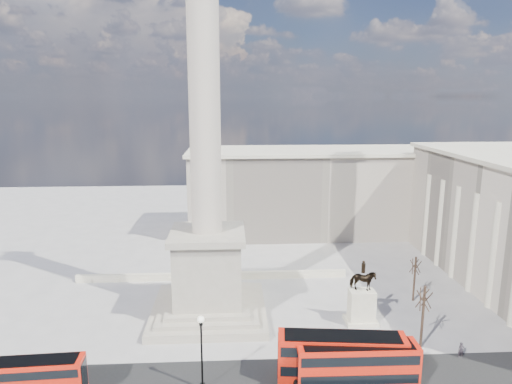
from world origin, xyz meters
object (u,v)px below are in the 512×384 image
object	(u,v)px
victorian_lamp	(202,347)
pedestrian_walking	(461,350)
pedestrian_crossing	(310,337)
pedestrian_standing	(394,345)
red_bus_b	(342,358)
red_bus_a	(29,379)
nelsons_column	(207,214)
equestrian_statue	(362,301)
red_bus_c	(358,365)

from	to	relation	value
victorian_lamp	pedestrian_walking	xyz separation A→B (m)	(26.62, 3.85, -3.51)
pedestrian_crossing	pedestrian_standing	bearing A→B (deg)	-134.51
red_bus_b	pedestrian_walking	size ratio (longest dim) A/B	7.35
red_bus_a	pedestrian_walking	xyz separation A→B (m)	(41.93, 4.52, -1.22)
nelsons_column	victorian_lamp	size ratio (longest dim) A/B	6.76
nelsons_column	pedestrian_standing	world-z (taller)	nelsons_column
red_bus_a	equestrian_statue	size ratio (longest dim) A/B	1.24
red_bus_b	pedestrian_crossing	distance (m)	7.21
equestrian_statue	red_bus_c	bearing A→B (deg)	-107.48
pedestrian_walking	red_bus_b	bearing A→B (deg)	-157.82
victorian_lamp	pedestrian_walking	world-z (taller)	victorian_lamp
red_bus_b	red_bus_c	size ratio (longest dim) A/B	1.08
equestrian_statue	pedestrian_crossing	world-z (taller)	equestrian_statue
victorian_lamp	pedestrian_crossing	bearing A→B (deg)	32.41
red_bus_c	pedestrian_crossing	world-z (taller)	red_bus_c
nelsons_column	victorian_lamp	distance (m)	17.36
pedestrian_walking	pedestrian_standing	world-z (taller)	pedestrian_standing
nelsons_column	pedestrian_standing	xyz separation A→B (m)	(20.00, -10.12, -11.96)
pedestrian_standing	pedestrian_crossing	distance (m)	8.86
red_bus_b	pedestrian_standing	world-z (taller)	red_bus_b
red_bus_a	red_bus_b	xyz separation A→B (m)	(28.48, 1.07, 0.50)
red_bus_a	victorian_lamp	bearing A→B (deg)	-0.53
red_bus_b	victorian_lamp	xyz separation A→B (m)	(-13.17, -0.41, 1.79)
nelsons_column	red_bus_a	world-z (taller)	nelsons_column
red_bus_b	victorian_lamp	bearing A→B (deg)	-172.16
red_bus_b	equestrian_statue	size ratio (longest dim) A/B	1.55
equestrian_statue	pedestrian_walking	bearing A→B (deg)	-43.92
red_bus_b	pedestrian_walking	xyz separation A→B (m)	(13.45, 3.44, -1.72)
pedestrian_standing	victorian_lamp	bearing A→B (deg)	5.83
red_bus_c	nelsons_column	bearing A→B (deg)	133.39
red_bus_b	pedestrian_standing	distance (m)	8.30
nelsons_column	pedestrian_standing	distance (m)	25.40
red_bus_b	pedestrian_crossing	xyz separation A→B (m)	(-1.83, 6.79, -1.61)
victorian_lamp	pedestrian_crossing	world-z (taller)	victorian_lamp
red_bus_a	red_bus_c	size ratio (longest dim) A/B	0.87
red_bus_b	pedestrian_standing	size ratio (longest dim) A/B	6.38
red_bus_c	pedestrian_crossing	distance (m)	8.49
red_bus_c	pedestrian_walking	bearing A→B (deg)	20.65
red_bus_b	victorian_lamp	distance (m)	13.30
nelsons_column	red_bus_c	distance (m)	23.79
red_bus_c	victorian_lamp	size ratio (longest dim) A/B	1.52
nelsons_column	red_bus_a	size ratio (longest dim) A/B	5.11
red_bus_a	red_bus_b	distance (m)	28.50
red_bus_b	red_bus_a	bearing A→B (deg)	-171.78
victorian_lamp	pedestrian_standing	distance (m)	20.80
nelsons_column	red_bus_b	distance (m)	22.33
red_bus_c	pedestrian_walking	size ratio (longest dim) A/B	6.77
red_bus_a	red_bus_c	xyz separation A→B (m)	(29.69, 0.07, 0.33)
victorian_lamp	pedestrian_crossing	size ratio (longest dim) A/B	3.92
nelsons_column	red_bus_a	bearing A→B (deg)	-134.02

